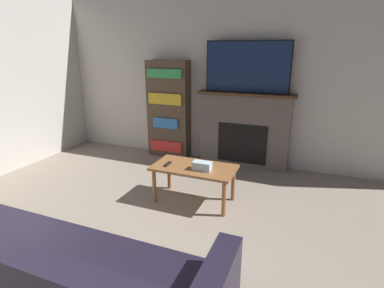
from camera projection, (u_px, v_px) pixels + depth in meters
The scene contains 8 objects.
wall_back at pixel (224, 81), 4.86m from camera, with size 6.83×0.06×2.70m.
fireplace at pixel (244, 130), 4.82m from camera, with size 1.53×0.28×1.20m.
tv at pixel (247, 67), 4.50m from camera, with size 1.29×0.03×0.77m.
couch at pixel (40, 283), 2.09m from camera, with size 2.59×0.92×0.87m.
coffee_table at pixel (194, 171), 3.69m from camera, with size 1.02×0.54×0.47m.
tissue_box at pixel (202, 166), 3.55m from camera, with size 0.22×0.12×0.10m.
remote_control at pixel (168, 164), 3.72m from camera, with size 0.04×0.15×0.02m.
bookshelf at pixel (169, 110), 5.20m from camera, with size 0.73×0.29×1.67m.
Camera 1 is at (1.36, -0.45, 1.84)m, focal length 28.00 mm.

